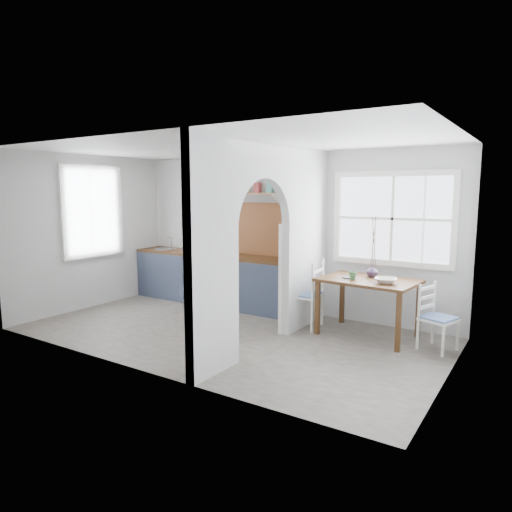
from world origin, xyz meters
The scene contains 26 objects.
floor centered at (0.00, 0.00, 0.00)m, with size 5.80×3.20×0.01m, color gray.
ceiling centered at (0.00, 0.00, 2.60)m, with size 5.80×3.20×0.01m, color silver.
walls centered at (0.00, 0.00, 1.30)m, with size 5.81×3.21×2.60m.
partition centered at (0.70, 0.06, 1.45)m, with size 0.12×3.20×2.60m.
kitchen_window centered at (-2.87, 0.00, 1.65)m, with size 0.10×1.16×1.50m, color white, non-canonical shape.
nook_window centered at (1.80, 1.56, 1.60)m, with size 1.76×0.10×1.30m, color white, non-canonical shape.
counter centered at (-1.13, 1.33, 0.46)m, with size 3.50×0.60×0.90m.
sink centered at (-2.43, 1.30, 0.89)m, with size 0.40×0.40×0.02m, color #B5B6B8.
backsplash centered at (-0.20, 1.58, 1.35)m, with size 1.65×0.03×0.90m, color brown.
shelf centered at (-0.20, 1.49, 2.00)m, with size 1.75×0.20×0.21m.
pendant_lamp centered at (0.15, 1.15, 1.88)m, with size 0.26×0.26×0.16m, color beige.
utensil_rail centered at (0.61, 0.90, 1.45)m, with size 0.02×0.02×0.50m, color #B5B6B8.
dining_table centered at (1.68, 0.98, 0.40)m, with size 1.28×0.85×0.80m, color #4F321E, non-canonical shape.
chair_left centered at (0.74, 0.89, 0.50)m, with size 0.46×0.46×1.00m, color white, non-canonical shape.
chair_right centered at (2.62, 0.90, 0.42)m, with size 0.38×0.38×0.84m, color white, non-canonical shape.
kettle centered at (0.47, 1.28, 1.01)m, with size 0.18×0.15×0.22m, color white, non-canonical shape.
mug_a centered at (-1.92, 1.26, 0.95)m, with size 0.11×0.11×0.10m, color silver.
mug_b centered at (-1.62, 1.30, 0.95)m, with size 0.13×0.13×0.11m, color silver.
knife_block centered at (-1.37, 1.38, 1.00)m, with size 0.09×0.12×0.19m, color black.
jar centered at (-1.35, 1.40, 0.99)m, with size 0.11×0.11×0.17m, color #9C8A63.
towel_magenta centered at (0.58, 0.96, 0.28)m, with size 0.02×0.03×0.51m, color #D31952.
towel_orange centered at (0.58, 0.95, 0.25)m, with size 0.02×0.03×0.52m, color orange.
bowl centered at (1.96, 0.84, 0.83)m, with size 0.28×0.28×0.07m, color white.
table_cup centered at (1.50, 0.86, 0.85)m, with size 0.11×0.11×0.11m, color #44804A.
plate centered at (1.41, 0.92, 0.81)m, with size 0.18×0.18×0.01m, color black.
vase centered at (1.66, 1.17, 0.89)m, with size 0.17×0.17×0.17m, color #473555.
Camera 1 is at (3.71, -5.00, 1.99)m, focal length 32.00 mm.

